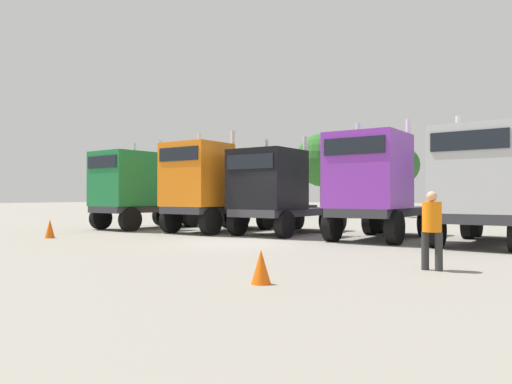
# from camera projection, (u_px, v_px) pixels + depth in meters

# --- Properties ---
(ground) EXTENTS (200.00, 200.00, 0.00)m
(ground) POSITION_uv_depth(u_px,v_px,m) (234.00, 242.00, 16.69)
(ground) COLOR gray
(semi_truck_green) EXTENTS (3.05, 6.34, 4.23)m
(semi_truck_green) POSITION_uv_depth(u_px,v_px,m) (135.00, 189.00, 23.38)
(semi_truck_green) COLOR #333338
(semi_truck_green) RESTS_ON ground
(semi_truck_orange) EXTENTS (2.75, 6.46, 4.40)m
(semi_truck_orange) POSITION_uv_depth(u_px,v_px,m) (208.00, 188.00, 21.21)
(semi_truck_orange) COLOR #333338
(semi_truck_orange) RESTS_ON ground
(semi_truck_black) EXTENTS (2.75, 5.97, 3.99)m
(semi_truck_black) POSITION_uv_depth(u_px,v_px,m) (276.00, 191.00, 19.77)
(semi_truck_black) COLOR #333338
(semi_truck_black) RESTS_ON ground
(semi_truck_purple) EXTENTS (2.73, 6.02, 4.33)m
(semi_truck_purple) POSITION_uv_depth(u_px,v_px,m) (374.00, 185.00, 17.30)
(semi_truck_purple) COLOR #333338
(semi_truck_purple) RESTS_ON ground
(semi_truck_silver) EXTENTS (2.97, 6.40, 4.27)m
(semi_truck_silver) POSITION_uv_depth(u_px,v_px,m) (484.00, 185.00, 15.22)
(semi_truck_silver) COLOR #333338
(semi_truck_silver) RESTS_ON ground
(visitor_in_hivis) EXTENTS (0.44, 0.41, 1.68)m
(visitor_in_hivis) POSITION_uv_depth(u_px,v_px,m) (432.00, 225.00, 10.36)
(visitor_in_hivis) COLOR #2C2C2C
(visitor_in_hivis) RESTS_ON ground
(traffic_cone_near) EXTENTS (0.36, 0.36, 0.62)m
(traffic_cone_near) POSITION_uv_depth(u_px,v_px,m) (261.00, 267.00, 8.74)
(traffic_cone_near) COLOR #F2590C
(traffic_cone_near) RESTS_ON ground
(traffic_cone_mid) EXTENTS (0.36, 0.36, 0.70)m
(traffic_cone_mid) POSITION_uv_depth(u_px,v_px,m) (50.00, 229.00, 18.32)
(traffic_cone_mid) COLOR #F2590C
(traffic_cone_mid) RESTS_ON ground
(oak_far_left) EXTENTS (4.06, 4.06, 6.37)m
(oak_far_left) POSITION_uv_depth(u_px,v_px,m) (322.00, 160.00, 37.28)
(oak_far_left) COLOR #4C3823
(oak_far_left) RESTS_ON ground
(oak_far_centre) EXTENTS (2.89, 2.89, 5.35)m
(oak_far_centre) POSITION_uv_depth(u_px,v_px,m) (400.00, 166.00, 36.69)
(oak_far_centre) COLOR #4C3823
(oak_far_centre) RESTS_ON ground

